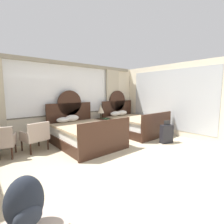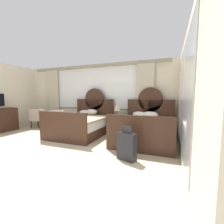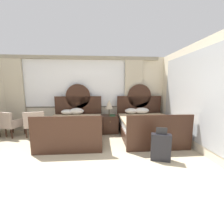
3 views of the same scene
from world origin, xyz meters
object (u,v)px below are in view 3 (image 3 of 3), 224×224
armchair_by_window_centre (9,123)px  armchair_by_window_left (35,122)px  bed_near_window (74,127)px  table_lamp_on_nightstand (109,104)px  suitcase_on_floor (161,147)px  nightstand_between_beds (110,124)px  book_on_nightstand (112,115)px  bed_near_mirror (146,126)px

armchair_by_window_centre → armchair_by_window_left: bearing=-0.2°
bed_near_window → table_lamp_on_nightstand: bed_near_window is taller
table_lamp_on_nightstand → suitcase_on_floor: (0.99, -2.22, -0.69)m
suitcase_on_floor → armchair_by_window_centre: bearing=155.0°
nightstand_between_beds → table_lamp_on_nightstand: 0.69m
bed_near_window → armchair_by_window_centre: bearing=169.1°
book_on_nightstand → suitcase_on_floor: (0.89, -2.05, -0.33)m
nightstand_between_beds → bed_near_window: bearing=-152.5°
bed_near_mirror → table_lamp_on_nightstand: bed_near_mirror is taller
bed_near_mirror → armchair_by_window_left: (-3.59, 0.41, 0.08)m
bed_near_mirror → nightstand_between_beds: (-1.13, 0.59, -0.06)m
table_lamp_on_nightstand → bed_near_mirror: bearing=-29.7°
bed_near_window → bed_near_mirror: bearing=0.0°
bed_near_window → armchair_by_window_centre: (-2.14, 0.41, 0.08)m
bed_near_mirror → armchair_by_window_left: 3.61m
bed_near_mirror → nightstand_between_beds: bed_near_mirror is taller
nightstand_between_beds → book_on_nightstand: book_on_nightstand is taller
table_lamp_on_nightstand → book_on_nightstand: size_ratio=2.09×
book_on_nightstand → bed_near_mirror: bearing=-24.7°
table_lamp_on_nightstand → suitcase_on_floor: 2.53m
table_lamp_on_nightstand → armchair_by_window_left: table_lamp_on_nightstand is taller
bed_near_mirror → armchair_by_window_centre: bearing=174.6°
bed_near_window → book_on_nightstand: 1.33m
bed_near_window → bed_near_mirror: size_ratio=1.00×
bed_near_window → suitcase_on_floor: (2.10, -1.56, -0.07)m
armchair_by_window_centre → book_on_nightstand: bearing=1.2°
armchair_by_window_centre → table_lamp_on_nightstand: bearing=4.3°
bed_near_mirror → armchair_by_window_left: size_ratio=2.59×
bed_near_window → armchair_by_window_left: size_ratio=2.59×
table_lamp_on_nightstand → armchair_by_window_centre: (-3.25, -0.24, -0.55)m
table_lamp_on_nightstand → armchair_by_window_centre: 3.31m
book_on_nightstand → armchair_by_window_centre: bearing=-178.8°
armchair_by_window_left → suitcase_on_floor: (3.43, -1.98, -0.14)m
bed_near_mirror → nightstand_between_beds: size_ratio=3.45×
bed_near_mirror → suitcase_on_floor: bearing=-95.8°
bed_near_window → book_on_nightstand: size_ratio=8.18×
bed_near_window → bed_near_mirror: same height
table_lamp_on_nightstand → book_on_nightstand: 0.41m
nightstand_between_beds → table_lamp_on_nightstand: size_ratio=1.14×
bed_near_window → suitcase_on_floor: bearing=-36.6°
table_lamp_on_nightstand → suitcase_on_floor: size_ratio=0.73×
nightstand_between_beds → suitcase_on_floor: 2.36m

